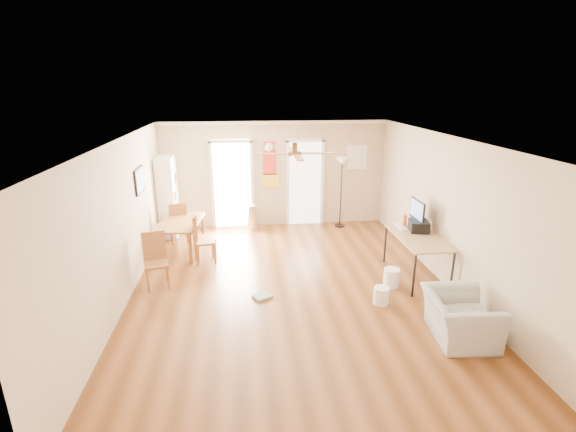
{
  "coord_description": "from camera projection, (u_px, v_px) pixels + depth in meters",
  "views": [
    {
      "loc": [
        -0.79,
        -6.41,
        3.42
      ],
      "look_at": [
        0.0,
        0.6,
        1.15
      ],
      "focal_mm": 25.51,
      "sensor_mm": 36.0,
      "label": 1
    }
  ],
  "objects": [
    {
      "name": "floor",
      "position": [
        292.0,
        288.0,
        7.2
      ],
      "size": [
        7.0,
        7.0,
        0.0
      ],
      "primitive_type": "plane",
      "color": "brown",
      "rests_on": "ground"
    },
    {
      "name": "ceiling",
      "position": [
        292.0,
        140.0,
        6.4
      ],
      "size": [
        5.5,
        7.0,
        0.0
      ],
      "primitive_type": null,
      "color": "silver",
      "rests_on": "floor"
    },
    {
      "name": "wall_back",
      "position": [
        275.0,
        175.0,
        10.11
      ],
      "size": [
        5.5,
        0.04,
        2.6
      ],
      "primitive_type": null,
      "color": "beige",
      "rests_on": "floor"
    },
    {
      "name": "wall_front",
      "position": [
        342.0,
        346.0,
        3.49
      ],
      "size": [
        5.5,
        0.04,
        2.6
      ],
      "primitive_type": null,
      "color": "beige",
      "rests_on": "floor"
    },
    {
      "name": "wall_left",
      "position": [
        121.0,
        224.0,
        6.5
      ],
      "size": [
        0.04,
        7.0,
        2.6
      ],
      "primitive_type": null,
      "color": "beige",
      "rests_on": "floor"
    },
    {
      "name": "wall_right",
      "position": [
        449.0,
        213.0,
        7.09
      ],
      "size": [
        0.04,
        7.0,
        2.6
      ],
      "primitive_type": null,
      "color": "beige",
      "rests_on": "floor"
    },
    {
      "name": "crown_molding",
      "position": [
        292.0,
        142.0,
        6.41
      ],
      "size": [
        5.5,
        7.0,
        0.08
      ],
      "primitive_type": null,
      "color": "white",
      "rests_on": "wall_back"
    },
    {
      "name": "kitchen_doorway",
      "position": [
        232.0,
        186.0,
        10.06
      ],
      "size": [
        0.9,
        0.1,
        2.1
      ],
      "primitive_type": null,
      "color": "white",
      "rests_on": "wall_back"
    },
    {
      "name": "bathroom_doorway",
      "position": [
        305.0,
        184.0,
        10.25
      ],
      "size": [
        0.8,
        0.1,
        2.1
      ],
      "primitive_type": null,
      "color": "white",
      "rests_on": "wall_back"
    },
    {
      "name": "wall_decal",
      "position": [
        270.0,
        165.0,
        10.0
      ],
      "size": [
        0.46,
        0.03,
        1.1
      ],
      "primitive_type": "cube",
      "color": "red",
      "rests_on": "wall_back"
    },
    {
      "name": "ac_grille",
      "position": [
        357.0,
        157.0,
        10.18
      ],
      "size": [
        0.5,
        0.04,
        0.6
      ],
      "primitive_type": "cube",
      "color": "white",
      "rests_on": "wall_back"
    },
    {
      "name": "framed_poster",
      "position": [
        140.0,
        180.0,
        7.71
      ],
      "size": [
        0.04,
        0.66,
        0.48
      ],
      "primitive_type": "cube",
      "color": "black",
      "rests_on": "wall_left"
    },
    {
      "name": "ceiling_fan",
      "position": [
        295.0,
        154.0,
        6.17
      ],
      "size": [
        1.24,
        1.24,
        0.2
      ],
      "primitive_type": null,
      "color": "#593819",
      "rests_on": "ceiling"
    },
    {
      "name": "bookshelf",
      "position": [
        168.0,
        196.0,
        9.57
      ],
      "size": [
        0.47,
        0.88,
        1.87
      ],
      "primitive_type": null,
      "rotation": [
        0.0,
        0.0,
        0.12
      ],
      "color": "white",
      "rests_on": "floor"
    },
    {
      "name": "dining_table",
      "position": [
        181.0,
        237.0,
        8.69
      ],
      "size": [
        0.97,
        1.44,
        0.68
      ],
      "primitive_type": null,
      "rotation": [
        0.0,
        0.0,
        -0.12
      ],
      "color": "#986331",
      "rests_on": "floor"
    },
    {
      "name": "dining_chair_right_a",
      "position": [
        205.0,
        236.0,
        8.32
      ],
      "size": [
        0.48,
        0.48,
        0.98
      ],
      "primitive_type": null,
      "rotation": [
        0.0,
        0.0,
        1.78
      ],
      "color": "#A86A36",
      "rests_on": "floor"
    },
    {
      "name": "dining_chair_right_b",
      "position": [
        204.0,
        239.0,
        8.14
      ],
      "size": [
        0.48,
        0.48,
        0.99
      ],
      "primitive_type": null,
      "rotation": [
        0.0,
        0.0,
        1.76
      ],
      "color": "#AC7337",
      "rests_on": "floor"
    },
    {
      "name": "dining_chair_near",
      "position": [
        156.0,
        261.0,
        7.13
      ],
      "size": [
        0.49,
        0.49,
        0.97
      ],
      "primitive_type": null,
      "rotation": [
        0.0,
        0.0,
        0.25
      ],
      "color": "brown",
      "rests_on": "floor"
    },
    {
      "name": "dining_chair_far",
      "position": [
        178.0,
        222.0,
        9.24
      ],
      "size": [
        0.46,
        0.46,
        0.93
      ],
      "primitive_type": null,
      "rotation": [
        0.0,
        0.0,
        3.38
      ],
      "color": "#A35C34",
      "rests_on": "floor"
    },
    {
      "name": "trash_can",
      "position": [
        253.0,
        217.0,
        10.07
      ],
      "size": [
        0.35,
        0.35,
        0.62
      ],
      "primitive_type": "cylinder",
      "rotation": [
        0.0,
        0.0,
        0.24
      ],
      "color": "silver",
      "rests_on": "floor"
    },
    {
      "name": "torchiere_lamp",
      "position": [
        341.0,
        193.0,
        10.1
      ],
      "size": [
        0.37,
        0.37,
        1.75
      ],
      "primitive_type": null,
      "rotation": [
        0.0,
        0.0,
        -0.12
      ],
      "color": "black",
      "rests_on": "floor"
    },
    {
      "name": "computer_desk",
      "position": [
        416.0,
        257.0,
        7.51
      ],
      "size": [
        0.75,
        1.5,
        0.8
      ],
      "primitive_type": null,
      "color": "tan",
      "rests_on": "floor"
    },
    {
      "name": "imac",
      "position": [
        417.0,
        214.0,
        7.75
      ],
      "size": [
        0.09,
        0.59,
        0.55
      ],
      "primitive_type": null,
      "rotation": [
        0.0,
        0.0,
        0.01
      ],
      "color": "black",
      "rests_on": "computer_desk"
    },
    {
      "name": "keyboard",
      "position": [
        400.0,
        227.0,
        7.88
      ],
      "size": [
        0.16,
        0.44,
        0.02
      ],
      "primitive_type": "cube",
      "rotation": [
        0.0,
        0.0,
        0.04
      ],
      "color": "silver",
      "rests_on": "computer_desk"
    },
    {
      "name": "printer",
      "position": [
        419.0,
        226.0,
        7.64
      ],
      "size": [
        0.41,
        0.45,
        0.2
      ],
      "primitive_type": "cube",
      "rotation": [
        0.0,
        0.0,
        -0.21
      ],
      "color": "black",
      "rests_on": "computer_desk"
    },
    {
      "name": "orange_bottle",
      "position": [
        405.0,
        220.0,
        7.92
      ],
      "size": [
        0.08,
        0.08,
        0.22
      ],
      "primitive_type": "cylinder",
      "rotation": [
        0.0,
        0.0,
        -0.1
      ],
      "color": "#E64F14",
      "rests_on": "computer_desk"
    },
    {
      "name": "wastebasket_a",
      "position": [
        381.0,
        296.0,
        6.66
      ],
      "size": [
        0.3,
        0.3,
        0.29
      ],
      "primitive_type": "cylinder",
      "rotation": [
        0.0,
        0.0,
        -0.22
      ],
      "color": "white",
      "rests_on": "floor"
    },
    {
      "name": "wastebasket_b",
      "position": [
        391.0,
        277.0,
        7.24
      ],
      "size": [
        0.29,
        0.29,
        0.32
      ],
      "primitive_type": "cylinder",
      "rotation": [
        0.0,
        0.0,
        0.03
      ],
      "color": "white",
      "rests_on": "floor"
    },
    {
      "name": "floor_cloth",
      "position": [
        262.0,
        296.0,
        6.88
      ],
      "size": [
        0.37,
        0.34,
        0.04
      ],
      "primitive_type": "cube",
      "rotation": [
        0.0,
        0.0,
        0.5
      ],
      "color": "gray",
      "rests_on": "floor"
    },
    {
      "name": "armchair",
      "position": [
        460.0,
        318.0,
        5.71
      ],
      "size": [
        0.95,
        1.07,
        0.64
      ],
      "primitive_type": "imported",
      "rotation": [
        0.0,
        0.0,
        1.48
      ],
      "color": "#A8A7A2",
      "rests_on": "floor"
    }
  ]
}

